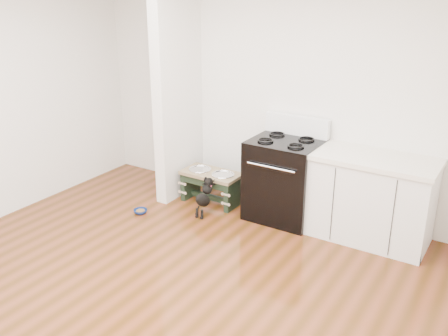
% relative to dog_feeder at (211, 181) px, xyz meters
% --- Properties ---
extents(ground, '(5.00, 5.00, 0.00)m').
position_rel_dog_feeder_xyz_m(ground, '(0.67, -2.05, -0.28)').
color(ground, '#44250C').
rests_on(ground, ground).
extents(room_shell, '(5.00, 5.00, 5.00)m').
position_rel_dog_feeder_xyz_m(room_shell, '(0.67, -2.05, 1.34)').
color(room_shell, silver).
rests_on(room_shell, ground).
extents(partition_wall, '(0.15, 0.80, 2.70)m').
position_rel_dog_feeder_xyz_m(partition_wall, '(-0.50, 0.05, 1.07)').
color(partition_wall, silver).
rests_on(partition_wall, ground).
extents(oven_range, '(0.76, 0.69, 1.14)m').
position_rel_dog_feeder_xyz_m(oven_range, '(0.92, 0.11, 0.20)').
color(oven_range, black).
rests_on(oven_range, ground).
extents(cabinet_run, '(1.24, 0.64, 0.91)m').
position_rel_dog_feeder_xyz_m(cabinet_run, '(1.90, 0.13, 0.17)').
color(cabinet_run, silver).
rests_on(cabinet_run, ground).
extents(dog_feeder, '(0.72, 0.38, 0.41)m').
position_rel_dog_feeder_xyz_m(dog_feeder, '(0.00, 0.00, 0.00)').
color(dog_feeder, black).
rests_on(dog_feeder, ground).
extents(puppy, '(0.13, 0.37, 0.44)m').
position_rel_dog_feeder_xyz_m(puppy, '(0.13, -0.33, -0.04)').
color(puppy, black).
rests_on(puppy, ground).
extents(floor_bowl, '(0.19, 0.19, 0.05)m').
position_rel_dog_feeder_xyz_m(floor_bowl, '(-0.53, -0.71, -0.25)').
color(floor_bowl, navy).
rests_on(floor_bowl, ground).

